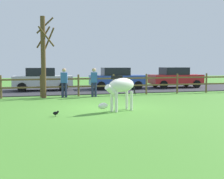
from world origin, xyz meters
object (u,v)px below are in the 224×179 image
Objects in this scene: crow_on_grass at (56,113)px; visitor_left_of_tree at (94,81)px; parked_car_red at (175,77)px; bare_tree at (44,55)px; visitor_right_of_tree at (64,81)px; parked_car_blue at (117,78)px; parked_car_silver at (42,79)px; zebra at (120,88)px.

crow_on_grass is 6.55m from visitor_left_of_tree.
crow_on_grass is 0.05× the size of parked_car_red.
crow_on_grass is at bearing -114.43° from visitor_left_of_tree.
bare_tree is 1.83m from visitor_right_of_tree.
visitor_right_of_tree is (1.01, 6.02, 0.78)m from crow_on_grass.
parked_car_blue is 6.09m from visitor_right_of_tree.
parked_car_silver is 2.49× the size of visitor_right_of_tree.
visitor_right_of_tree reaches higher than parked_car_blue.
visitor_left_of_tree reaches higher than zebra.
bare_tree is 6.53m from crow_on_grass.
bare_tree is 20.78× the size of crow_on_grass.
parked_car_red is (10.18, 4.17, -1.54)m from bare_tree.
bare_tree is 3.14m from visitor_left_of_tree.
zebra is (2.65, -5.55, -1.46)m from bare_tree.
parked_car_blue is at bearing 58.54° from visitor_left_of_tree.
parked_car_silver is at bearing 102.31° from visitor_right_of_tree.
parked_car_red is (10.08, -0.20, 0.00)m from parked_car_silver.
bare_tree is at bearing 174.35° from visitor_right_of_tree.
zebra is 1.11× the size of visitor_left_of_tree.
parked_car_red reaches higher than crow_on_grass.
parked_car_red is at bearing -1.16° from parked_car_silver.
parked_car_silver reaches higher than crow_on_grass.
zebra is 12.29m from parked_car_red.
visitor_right_of_tree is at bearing 80.49° from crow_on_grass.
bare_tree is 1.09× the size of parked_car_blue.
parked_car_blue is 5.11m from visitor_left_of_tree.
visitor_right_of_tree is at bearing 106.12° from zebra.
crow_on_grass is at bearing -99.51° from visitor_right_of_tree.
crow_on_grass is 14.44m from parked_car_red.
parked_car_red is at bearing 25.16° from visitor_right_of_tree.
bare_tree is at bearing -142.56° from parked_car_blue.
parked_car_red and parked_car_blue have the same top height.
parked_car_blue is at bearing 74.02° from zebra.
parked_car_red is 10.05m from visitor_right_of_tree.
visitor_right_of_tree is (0.98, -4.48, 0.06)m from parked_car_silver.
bare_tree reaches higher than visitor_right_of_tree.
parked_car_red is at bearing 0.09° from parked_car_blue.
visitor_right_of_tree is (1.08, -0.11, -1.48)m from bare_tree.
parked_car_blue reaches higher than zebra.
visitor_right_of_tree is (-1.57, 5.44, -0.02)m from zebra.
visitor_left_of_tree is 1.68m from visitor_right_of_tree.
parked_car_blue is at bearing -2.28° from parked_car_silver.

